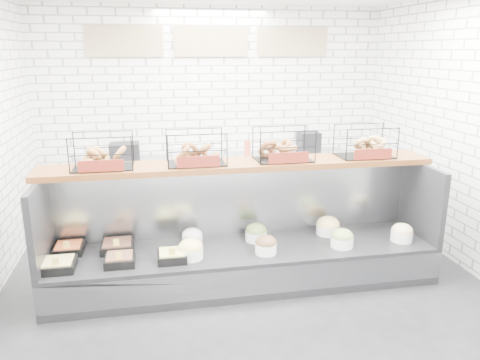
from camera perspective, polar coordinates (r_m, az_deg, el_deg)
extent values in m
plane|color=black|center=(4.86, 1.25, -13.84)|extent=(5.50, 5.50, 0.00)
cube|color=white|center=(7.00, -3.43, 8.28)|extent=(5.00, 0.02, 3.00)
cube|color=tan|center=(6.86, -13.93, 16.10)|extent=(1.05, 0.03, 0.42)
cube|color=tan|center=(6.91, -3.53, 16.50)|extent=(1.05, 0.03, 0.42)
cube|color=tan|center=(7.17, 6.43, 16.40)|extent=(1.05, 0.03, 0.42)
cube|color=black|center=(5.02, 0.54, -10.21)|extent=(4.00, 0.90, 0.40)
cube|color=#93969B|center=(4.64, 1.62, -12.28)|extent=(4.00, 0.03, 0.28)
cube|color=#93969B|center=(5.18, -0.34, -2.26)|extent=(4.00, 0.08, 0.80)
cube|color=black|center=(4.83, -23.11, -4.89)|extent=(0.06, 0.90, 0.80)
cube|color=black|center=(5.51, 21.08, -2.21)|extent=(0.06, 0.90, 0.80)
cube|color=black|center=(4.76, -21.24, -9.69)|extent=(0.31, 0.31, 0.08)
cube|color=#DCC270|center=(4.74, -21.28, -9.30)|extent=(0.26, 0.26, 0.04)
cube|color=#F2D054|center=(4.63, -21.57, -9.23)|extent=(0.06, 0.01, 0.08)
cube|color=black|center=(5.09, -20.13, -7.91)|extent=(0.29, 0.29, 0.08)
cube|color=orange|center=(5.07, -20.17, -7.55)|extent=(0.24, 0.24, 0.04)
cube|color=#F2D054|center=(4.96, -20.40, -7.41)|extent=(0.06, 0.01, 0.08)
cube|color=black|center=(4.69, -14.43, -9.44)|extent=(0.28, 0.28, 0.08)
cube|color=brown|center=(4.68, -14.46, -9.05)|extent=(0.24, 0.24, 0.04)
cube|color=#F2D054|center=(4.57, -14.58, -8.94)|extent=(0.06, 0.01, 0.08)
cube|color=black|center=(5.01, -14.71, -7.83)|extent=(0.33, 0.33, 0.08)
cube|color=brown|center=(4.99, -14.73, -7.46)|extent=(0.28, 0.28, 0.04)
cube|color=#F2D054|center=(4.87, -14.86, -7.38)|extent=(0.06, 0.01, 0.08)
cube|color=black|center=(4.67, -8.30, -9.20)|extent=(0.28, 0.28, 0.08)
cube|color=#E1DE73|center=(4.66, -8.32, -8.81)|extent=(0.24, 0.24, 0.04)
cube|color=#F2D054|center=(4.55, -8.28, -8.69)|extent=(0.06, 0.01, 0.08)
cylinder|color=white|center=(4.69, -6.03, -8.82)|extent=(0.25, 0.25, 0.11)
ellipsoid|color=#E0D572|center=(4.66, -6.05, -8.15)|extent=(0.24, 0.24, 0.17)
cylinder|color=white|center=(4.97, -5.84, -7.35)|extent=(0.22, 0.22, 0.11)
ellipsoid|color=white|center=(4.95, -5.86, -6.71)|extent=(0.21, 0.21, 0.15)
cylinder|color=white|center=(4.77, 3.17, -8.29)|extent=(0.22, 0.22, 0.11)
ellipsoid|color=brown|center=(4.75, 3.18, -7.63)|extent=(0.22, 0.22, 0.15)
cylinder|color=white|center=(5.07, 1.96, -6.79)|extent=(0.23, 0.23, 0.11)
ellipsoid|color=olive|center=(5.05, 1.97, -6.16)|extent=(0.23, 0.23, 0.16)
cylinder|color=white|center=(5.04, 12.30, -7.34)|extent=(0.24, 0.24, 0.11)
ellipsoid|color=olive|center=(5.01, 12.34, -6.71)|extent=(0.23, 0.23, 0.16)
cylinder|color=white|center=(5.34, 10.65, -5.90)|extent=(0.26, 0.26, 0.11)
ellipsoid|color=#F5CC7D|center=(5.32, 10.68, -5.30)|extent=(0.25, 0.25, 0.18)
cylinder|color=white|center=(5.36, 19.09, -6.45)|extent=(0.23, 0.23, 0.11)
ellipsoid|color=#D5BD83|center=(5.34, 19.15, -5.85)|extent=(0.23, 0.23, 0.16)
cube|color=#502911|center=(4.88, 0.06, 1.88)|extent=(4.10, 0.50, 0.06)
cube|color=black|center=(4.78, -16.45, 3.40)|extent=(0.60, 0.38, 0.34)
cube|color=maroon|center=(4.60, -16.58, 1.66)|extent=(0.42, 0.02, 0.11)
cube|color=black|center=(4.77, -5.39, 3.96)|extent=(0.60, 0.38, 0.34)
cube|color=maroon|center=(4.60, -5.11, 2.24)|extent=(0.42, 0.02, 0.11)
cube|color=black|center=(4.94, 5.32, 4.36)|extent=(0.60, 0.38, 0.34)
cube|color=maroon|center=(4.77, 5.96, 2.72)|extent=(0.42, 0.02, 0.11)
cube|color=black|center=(5.27, 15.01, 4.60)|extent=(0.60, 0.38, 0.34)
cube|color=maroon|center=(5.11, 15.90, 3.06)|extent=(0.42, 0.02, 0.11)
cube|color=#93969B|center=(6.90, -2.94, -0.73)|extent=(4.00, 0.60, 0.90)
cube|color=black|center=(6.72, -13.88, 3.39)|extent=(0.40, 0.30, 0.24)
cube|color=silver|center=(6.71, -6.70, 3.47)|extent=(0.35, 0.28, 0.18)
cylinder|color=#C34D30|center=(6.81, 0.90, 3.92)|extent=(0.09, 0.09, 0.22)
cube|color=black|center=(7.13, 8.36, 4.62)|extent=(0.30, 0.30, 0.30)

